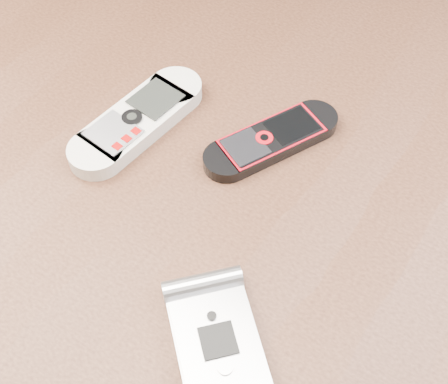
{
  "coord_description": "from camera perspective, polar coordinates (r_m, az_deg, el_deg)",
  "views": [
    {
      "loc": [
        0.18,
        -0.27,
        1.19
      ],
      "look_at": [
        0.01,
        0.0,
        0.76
      ],
      "focal_mm": 50.0,
      "sensor_mm": 36.0,
      "label": 1
    }
  ],
  "objects": [
    {
      "name": "nokia_black_red",
      "position": [
        0.58,
        4.39,
        4.81
      ],
      "size": [
        0.1,
        0.14,
        0.01
      ],
      "primitive_type": "cube",
      "rotation": [
        0.0,
        0.0,
        -0.45
      ],
      "color": "black",
      "rests_on": "table"
    },
    {
      "name": "table",
      "position": [
        0.63,
        -0.38,
        -6.1
      ],
      "size": [
        1.2,
        0.8,
        0.75
      ],
      "color": "black",
      "rests_on": "ground"
    },
    {
      "name": "motorola_razr",
      "position": [
        0.46,
        -0.44,
        -14.16
      ],
      "size": [
        0.13,
        0.13,
        0.02
      ],
      "primitive_type": "cube",
      "rotation": [
        0.0,
        0.0,
        0.82
      ],
      "color": "silver",
      "rests_on": "table"
    },
    {
      "name": "nokia_white",
      "position": [
        0.59,
        -7.91,
        6.54
      ],
      "size": [
        0.07,
        0.16,
        0.02
      ],
      "primitive_type": "cube",
      "rotation": [
        0.0,
        0.0,
        -0.11
      ],
      "color": "beige",
      "rests_on": "table"
    }
  ]
}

